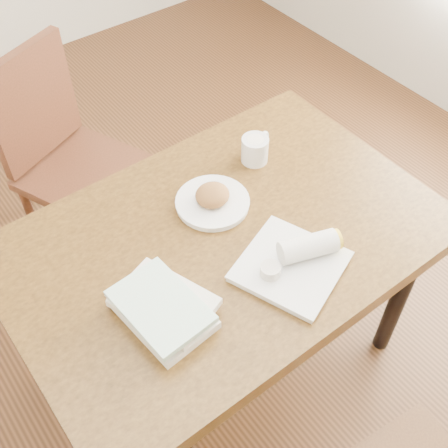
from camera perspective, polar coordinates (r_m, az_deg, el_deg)
ground at (r=2.29m, az=0.00°, el=-13.49°), size 4.00×5.00×0.01m
table at (r=1.72m, az=0.00°, el=-2.85°), size 1.28×0.86×0.75m
chair_far at (r=2.32m, az=-15.90°, el=7.14°), size 0.55×0.55×0.95m
plate_scone at (r=1.73m, az=-1.18°, el=2.47°), size 0.23×0.23×0.07m
coffee_mug at (r=1.87m, az=3.22°, el=7.67°), size 0.13×0.09×0.09m
plate_burrito at (r=1.58m, az=7.36°, el=-3.62°), size 0.35×0.35×0.09m
book_stack at (r=1.48m, az=-6.24°, el=-8.46°), size 0.25×0.30×0.07m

